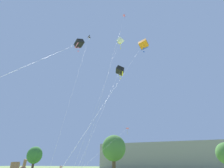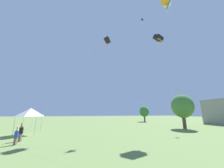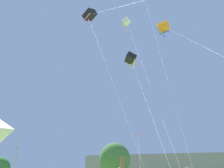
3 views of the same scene
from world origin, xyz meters
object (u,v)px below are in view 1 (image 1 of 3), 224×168
object	(u,v)px
kite_black_box_1	(120,71)
kite_white_box_2	(120,41)
kite_orange_box_3	(143,44)
kite_pink_diamond_6	(124,15)
kite_black_box_0	(79,44)
kite_black_diamond_5	(89,36)
kite_pink_delta_4	(126,130)

from	to	relation	value
kite_black_box_1	kite_white_box_2	world-z (taller)	kite_white_box_2
kite_orange_box_3	kite_pink_diamond_6	xyz separation A→B (m)	(-2.60, -2.85, 5.21)
kite_black_box_0	kite_black_box_1	size ratio (longest dim) A/B	0.93
kite_white_box_2	kite_pink_diamond_6	xyz separation A→B (m)	(3.30, -8.04, -1.07)
kite_black_box_0	kite_black_box_1	bearing A→B (deg)	72.02
kite_orange_box_3	kite_black_diamond_5	world-z (taller)	kite_black_diamond_5
kite_pink_delta_4	kite_black_box_0	bearing A→B (deg)	-107.83
kite_white_box_2	kite_pink_diamond_6	world-z (taller)	kite_white_box_2
kite_white_box_2	kite_orange_box_3	world-z (taller)	kite_white_box_2
kite_pink_delta_4	kite_pink_diamond_6	size ratio (longest dim) A/B	0.87
kite_white_box_2	kite_black_diamond_5	distance (m)	7.29
kite_pink_delta_4	kite_black_diamond_5	world-z (taller)	kite_black_diamond_5
kite_black_box_1	kite_black_box_0	bearing A→B (deg)	-107.98
kite_white_box_2	kite_pink_diamond_6	size ratio (longest dim) A/B	1.05
kite_white_box_2	kite_black_diamond_5	size ratio (longest dim) A/B	0.98
kite_black_box_1	kite_black_diamond_5	distance (m)	13.16
kite_black_box_1	kite_white_box_2	size ratio (longest dim) A/B	0.76
kite_black_box_0	kite_pink_delta_4	world-z (taller)	kite_black_box_0
kite_black_box_0	kite_black_box_1	xyz separation A→B (m)	(3.17, 9.78, -0.08)
kite_black_box_1	kite_pink_delta_4	bearing A→B (deg)	73.16
kite_black_box_1	kite_pink_delta_4	size ratio (longest dim) A/B	0.91
kite_black_box_1	kite_orange_box_3	size ratio (longest dim) A/B	0.86
kite_orange_box_3	kite_pink_diamond_6	size ratio (longest dim) A/B	0.93
kite_black_box_0	kite_pink_delta_4	bearing A→B (deg)	72.17
kite_white_box_2	kite_orange_box_3	bearing A→B (deg)	-41.31
kite_orange_box_3	kite_pink_diamond_6	world-z (taller)	kite_pink_diamond_6
kite_black_box_0	kite_black_box_1	distance (m)	10.29
kite_black_box_1	kite_white_box_2	distance (m)	10.84
kite_black_diamond_5	kite_black_box_0	bearing A→B (deg)	-67.85
kite_orange_box_3	kite_black_diamond_5	size ratio (longest dim) A/B	0.87
kite_white_box_2	kite_pink_delta_4	world-z (taller)	kite_white_box_2
kite_pink_diamond_6	kite_orange_box_3	bearing A→B (deg)	47.59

